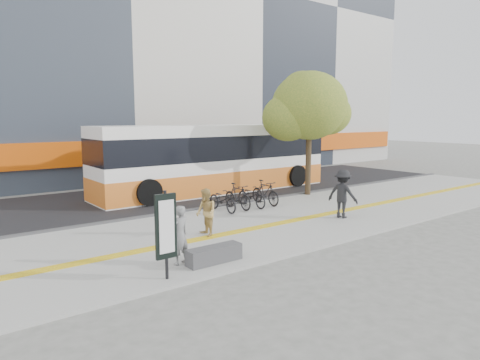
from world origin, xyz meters
TOP-DOWN VIEW (x-y plane):
  - ground at (0.00, 0.00)m, footprint 120.00×120.00m
  - sidewalk at (0.00, 1.50)m, footprint 40.00×7.00m
  - tactile_strip at (0.00, 1.00)m, footprint 40.00×0.45m
  - street at (0.00, 9.00)m, footprint 40.00×8.00m
  - curb at (0.00, 5.00)m, footprint 40.00×0.25m
  - bench at (-2.60, -1.20)m, footprint 1.60×0.45m
  - signboard at (-4.20, -1.51)m, footprint 0.55×0.10m
  - street_tree at (7.18, 4.82)m, footprint 4.40×3.80m
  - bus at (4.14, 8.50)m, footprint 13.35×3.17m
  - bicycle_row at (2.49, 4.00)m, footprint 2.98×1.92m
  - seated_woman at (-3.40, -0.74)m, footprint 0.66×0.52m
  - pedestrian_tan at (-1.28, 1.23)m, footprint 0.70×0.84m
  - pedestrian_dark at (4.44, 0.20)m, footprint 0.98×1.36m

SIDE VIEW (x-z plane):
  - ground at x=0.00m, z-range 0.00..0.00m
  - street at x=0.00m, z-range 0.00..0.06m
  - sidewalk at x=0.00m, z-range 0.00..0.08m
  - curb at x=0.00m, z-range 0.00..0.14m
  - tactile_strip at x=0.00m, z-range 0.08..0.09m
  - bench at x=-2.60m, z-range 0.08..0.53m
  - bicycle_row at x=2.49m, z-range 0.05..1.16m
  - pedestrian_tan at x=-1.28m, z-range 0.08..1.67m
  - seated_woman at x=-3.40m, z-range 0.08..1.68m
  - pedestrian_dark at x=4.44m, z-range 0.08..1.98m
  - signboard at x=-4.20m, z-range 0.27..2.47m
  - bus at x=4.14m, z-range -0.05..3.51m
  - street_tree at x=7.18m, z-range 1.36..7.67m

